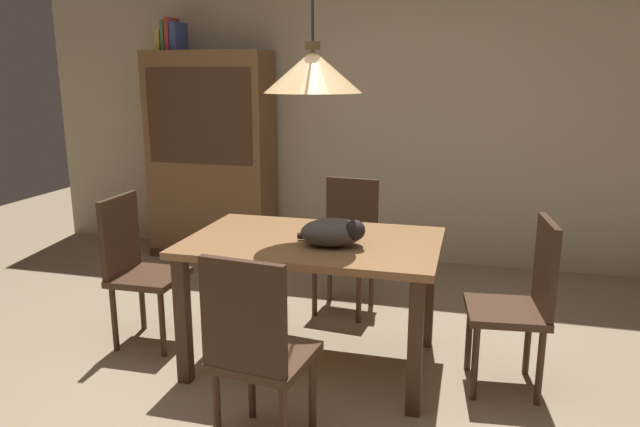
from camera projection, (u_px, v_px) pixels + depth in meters
ground at (283, 406)px, 2.97m from camera, size 10.00×10.00×0.00m
back_wall at (376, 98)px, 5.13m from camera, size 6.40×0.10×2.90m
dining_table at (313, 256)px, 3.28m from camera, size 1.40×0.90×0.75m
chair_far_back at (347, 239)px, 4.14m from camera, size 0.44×0.44×0.93m
chair_left_side at (137, 264)px, 3.59m from camera, size 0.41×0.41×0.93m
chair_right_side at (522, 298)px, 3.04m from camera, size 0.44×0.44×0.93m
chair_near_front at (256, 347)px, 2.49m from camera, size 0.44×0.44×0.93m
cat_sleeping at (334, 232)px, 3.11m from camera, size 0.40×0.31×0.16m
pendant_lamp at (313, 71)px, 3.05m from camera, size 0.52×0.52×1.30m
hutch_bookcase at (212, 160)px, 5.31m from camera, size 1.12×0.45×1.85m
book_yellow_short at (162, 41)px, 5.17m from camera, size 0.04×0.20×0.18m
book_green_slim at (167, 36)px, 5.15m from camera, size 0.03×0.20×0.26m
book_red_tall at (172, 34)px, 5.14m from camera, size 0.04×0.22×0.28m
book_blue_wide at (179, 37)px, 5.13m from camera, size 0.06×0.24×0.24m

